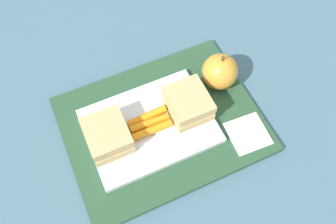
{
  "coord_description": "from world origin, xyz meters",
  "views": [
    {
      "loc": [
        -0.11,
        -0.27,
        0.59
      ],
      "look_at": [
        0.01,
        0.0,
        0.04
      ],
      "focal_mm": 37.08,
      "sensor_mm": 36.0,
      "label": 1
    }
  ],
  "objects_px": {
    "sandwich_half_left": "(108,136)",
    "apple": "(220,72)",
    "food_tray": "(150,126)",
    "carrot_sticks_bundle": "(149,123)",
    "paper_napkin": "(248,134)",
    "sandwich_half_right": "(188,103)"
  },
  "relations": [
    {
      "from": "apple",
      "to": "sandwich_half_left",
      "type": "bearing_deg",
      "value": -171.07
    },
    {
      "from": "food_tray",
      "to": "carrot_sticks_bundle",
      "type": "xyz_separation_m",
      "value": [
        0.0,
        -0.0,
        0.01
      ]
    },
    {
      "from": "carrot_sticks_bundle",
      "to": "paper_napkin",
      "type": "bearing_deg",
      "value": -28.5
    },
    {
      "from": "sandwich_half_right",
      "to": "apple",
      "type": "relative_size",
      "value": 0.99
    },
    {
      "from": "food_tray",
      "to": "carrot_sticks_bundle",
      "type": "height_order",
      "value": "carrot_sticks_bundle"
    },
    {
      "from": "apple",
      "to": "paper_napkin",
      "type": "xyz_separation_m",
      "value": [
        -0.0,
        -0.13,
        -0.03
      ]
    },
    {
      "from": "carrot_sticks_bundle",
      "to": "paper_napkin",
      "type": "height_order",
      "value": "carrot_sticks_bundle"
    },
    {
      "from": "food_tray",
      "to": "sandwich_half_left",
      "type": "distance_m",
      "value": 0.08
    },
    {
      "from": "sandwich_half_right",
      "to": "paper_napkin",
      "type": "bearing_deg",
      "value": -46.74
    },
    {
      "from": "apple",
      "to": "paper_napkin",
      "type": "relative_size",
      "value": 1.16
    },
    {
      "from": "sandwich_half_left",
      "to": "carrot_sticks_bundle",
      "type": "bearing_deg",
      "value": -0.27
    },
    {
      "from": "sandwich_half_right",
      "to": "apple",
      "type": "distance_m",
      "value": 0.09
    },
    {
      "from": "food_tray",
      "to": "sandwich_half_left",
      "type": "relative_size",
      "value": 2.88
    },
    {
      "from": "food_tray",
      "to": "apple",
      "type": "bearing_deg",
      "value": 13.05
    },
    {
      "from": "carrot_sticks_bundle",
      "to": "paper_napkin",
      "type": "xyz_separation_m",
      "value": [
        0.16,
        -0.09,
        -0.02
      ]
    },
    {
      "from": "sandwich_half_left",
      "to": "carrot_sticks_bundle",
      "type": "relative_size",
      "value": 1.02
    },
    {
      "from": "sandwich_half_left",
      "to": "apple",
      "type": "xyz_separation_m",
      "value": [
        0.24,
        0.04,
        0.0
      ]
    },
    {
      "from": "apple",
      "to": "paper_napkin",
      "type": "distance_m",
      "value": 0.13
    },
    {
      "from": "sandwich_half_right",
      "to": "paper_napkin",
      "type": "xyz_separation_m",
      "value": [
        0.08,
        -0.09,
        -0.03
      ]
    },
    {
      "from": "food_tray",
      "to": "sandwich_half_left",
      "type": "height_order",
      "value": "sandwich_half_left"
    },
    {
      "from": "sandwich_half_right",
      "to": "sandwich_half_left",
      "type": "bearing_deg",
      "value": 180.0
    },
    {
      "from": "food_tray",
      "to": "sandwich_half_left",
      "type": "xyz_separation_m",
      "value": [
        -0.08,
        0.0,
        0.03
      ]
    }
  ]
}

